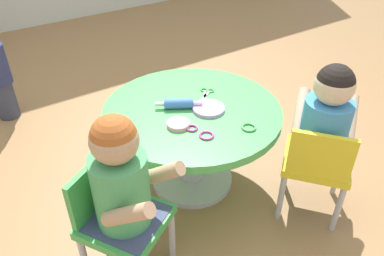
{
  "coord_description": "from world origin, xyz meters",
  "views": [
    {
      "loc": [
        -0.87,
        -1.31,
        1.46
      ],
      "look_at": [
        0.0,
        0.0,
        0.35
      ],
      "focal_mm": 35.71,
      "sensor_mm": 36.0,
      "label": 1
    }
  ],
  "objects_px": {
    "craft_scissors": "(206,93)",
    "craft_table": "(192,127)",
    "seated_child_right": "(326,118)",
    "seated_child_left": "(121,178)",
    "rolling_pin": "(179,104)",
    "child_chair_left": "(118,217)",
    "child_chair_right": "(316,163)"
  },
  "relations": [
    {
      "from": "child_chair_right",
      "to": "rolling_pin",
      "type": "height_order",
      "value": "child_chair_right"
    },
    {
      "from": "craft_table",
      "to": "child_chair_left",
      "type": "xyz_separation_m",
      "value": [
        -0.54,
        -0.29,
        -0.05
      ]
    },
    {
      "from": "child_chair_left",
      "to": "rolling_pin",
      "type": "distance_m",
      "value": 0.62
    },
    {
      "from": "craft_table",
      "to": "child_chair_left",
      "type": "bearing_deg",
      "value": -151.71
    },
    {
      "from": "seated_child_left",
      "to": "seated_child_right",
      "type": "bearing_deg",
      "value": -9.27
    },
    {
      "from": "craft_table",
      "to": "child_chair_left",
      "type": "distance_m",
      "value": 0.62
    },
    {
      "from": "child_chair_right",
      "to": "rolling_pin",
      "type": "distance_m",
      "value": 0.71
    },
    {
      "from": "rolling_pin",
      "to": "seated_child_right",
      "type": "bearing_deg",
      "value": -49.08
    },
    {
      "from": "seated_child_left",
      "to": "child_chair_right",
      "type": "bearing_deg",
      "value": -11.17
    },
    {
      "from": "child_chair_right",
      "to": "seated_child_right",
      "type": "xyz_separation_m",
      "value": [
        0.03,
        0.03,
        0.23
      ]
    },
    {
      "from": "child_chair_left",
      "to": "craft_table",
      "type": "bearing_deg",
      "value": 28.29
    },
    {
      "from": "craft_scissors",
      "to": "seated_child_right",
      "type": "bearing_deg",
      "value": -65.63
    },
    {
      "from": "child_chair_left",
      "to": "child_chair_right",
      "type": "relative_size",
      "value": 1.0
    },
    {
      "from": "child_chair_right",
      "to": "craft_scissors",
      "type": "distance_m",
      "value": 0.64
    },
    {
      "from": "craft_table",
      "to": "craft_scissors",
      "type": "distance_m",
      "value": 0.2
    },
    {
      "from": "seated_child_left",
      "to": "rolling_pin",
      "type": "relative_size",
      "value": 2.44
    },
    {
      "from": "child_chair_right",
      "to": "rolling_pin",
      "type": "xyz_separation_m",
      "value": [
        -0.41,
        0.54,
        0.19
      ]
    },
    {
      "from": "rolling_pin",
      "to": "craft_table",
      "type": "bearing_deg",
      "value": -35.01
    },
    {
      "from": "seated_child_right",
      "to": "craft_scissors",
      "type": "xyz_separation_m",
      "value": [
        -0.25,
        0.55,
        -0.06
      ]
    },
    {
      "from": "craft_scissors",
      "to": "seated_child_left",
      "type": "bearing_deg",
      "value": -148.62
    },
    {
      "from": "seated_child_left",
      "to": "child_chair_right",
      "type": "relative_size",
      "value": 0.95
    },
    {
      "from": "rolling_pin",
      "to": "child_chair_left",
      "type": "bearing_deg",
      "value": -146.14
    },
    {
      "from": "craft_scissors",
      "to": "child_chair_left",
      "type": "bearing_deg",
      "value": -151.55
    },
    {
      "from": "child_chair_left",
      "to": "seated_child_left",
      "type": "relative_size",
      "value": 1.05
    },
    {
      "from": "child_chair_right",
      "to": "craft_scissors",
      "type": "bearing_deg",
      "value": 110.8
    },
    {
      "from": "seated_child_left",
      "to": "rolling_pin",
      "type": "bearing_deg",
      "value": 37.71
    },
    {
      "from": "craft_scissors",
      "to": "craft_table",
      "type": "bearing_deg",
      "value": -150.95
    },
    {
      "from": "craft_table",
      "to": "seated_child_right",
      "type": "height_order",
      "value": "seated_child_right"
    },
    {
      "from": "seated_child_right",
      "to": "seated_child_left",
      "type": "bearing_deg",
      "value": 170.73
    },
    {
      "from": "child_chair_left",
      "to": "rolling_pin",
      "type": "height_order",
      "value": "child_chair_left"
    },
    {
      "from": "seated_child_right",
      "to": "child_chair_left",
      "type": "bearing_deg",
      "value": 168.91
    },
    {
      "from": "child_chair_left",
      "to": "seated_child_left",
      "type": "height_order",
      "value": "seated_child_left"
    }
  ]
}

